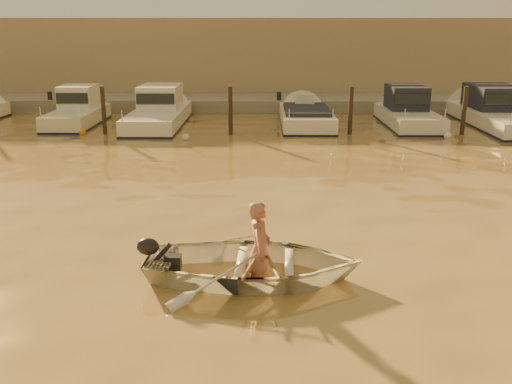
{
  "coord_description": "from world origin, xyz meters",
  "views": [
    {
      "loc": [
        1.13,
        -9.88,
        4.42
      ],
      "look_at": [
        0.99,
        2.61,
        0.75
      ],
      "focal_mm": 40.0,
      "sensor_mm": 36.0,
      "label": 1
    }
  ],
  "objects_px": {
    "moored_boat_3": "(306,121)",
    "moored_boat_4": "(408,112)",
    "moored_boat_2": "(158,112)",
    "waterfront_building": "(245,58)",
    "moored_boat_1": "(77,111)",
    "person": "(260,249)",
    "dinghy": "(254,264)",
    "moored_boat_5": "(499,112)"
  },
  "relations": [
    {
      "from": "moored_boat_1",
      "to": "person",
      "type": "bearing_deg",
      "value": -62.73
    },
    {
      "from": "moored_boat_5",
      "to": "person",
      "type": "bearing_deg",
      "value": -123.28
    },
    {
      "from": "moored_boat_2",
      "to": "moored_boat_4",
      "type": "height_order",
      "value": "same"
    },
    {
      "from": "moored_boat_2",
      "to": "moored_boat_4",
      "type": "distance_m",
      "value": 11.37
    },
    {
      "from": "moored_boat_4",
      "to": "waterfront_building",
      "type": "distance_m",
      "value": 13.58
    },
    {
      "from": "moored_boat_1",
      "to": "moored_boat_4",
      "type": "height_order",
      "value": "same"
    },
    {
      "from": "moored_boat_1",
      "to": "waterfront_building",
      "type": "xyz_separation_m",
      "value": [
        7.36,
        11.0,
        1.77
      ]
    },
    {
      "from": "person",
      "to": "moored_boat_3",
      "type": "distance_m",
      "value": 16.52
    },
    {
      "from": "dinghy",
      "to": "moored_boat_4",
      "type": "xyz_separation_m",
      "value": [
        6.77,
        16.39,
        0.34
      ]
    },
    {
      "from": "moored_boat_5",
      "to": "waterfront_building",
      "type": "bearing_deg",
      "value": 137.13
    },
    {
      "from": "dinghy",
      "to": "moored_boat_5",
      "type": "distance_m",
      "value": 19.66
    },
    {
      "from": "dinghy",
      "to": "moored_boat_2",
      "type": "xyz_separation_m",
      "value": [
        -4.6,
        16.39,
        0.34
      ]
    },
    {
      "from": "moored_boat_3",
      "to": "waterfront_building",
      "type": "distance_m",
      "value": 11.64
    },
    {
      "from": "person",
      "to": "moored_boat_3",
      "type": "bearing_deg",
      "value": -4.7
    },
    {
      "from": "moored_boat_3",
      "to": "moored_boat_4",
      "type": "distance_m",
      "value": 4.66
    },
    {
      "from": "dinghy",
      "to": "moored_boat_5",
      "type": "bearing_deg",
      "value": -31.18
    },
    {
      "from": "moored_boat_4",
      "to": "moored_boat_5",
      "type": "distance_m",
      "value": 4.09
    },
    {
      "from": "dinghy",
      "to": "waterfront_building",
      "type": "relative_size",
      "value": 0.08
    },
    {
      "from": "moored_boat_1",
      "to": "moored_boat_2",
      "type": "bearing_deg",
      "value": 0.0
    },
    {
      "from": "moored_boat_3",
      "to": "moored_boat_4",
      "type": "relative_size",
      "value": 1.0
    },
    {
      "from": "person",
      "to": "moored_boat_4",
      "type": "xyz_separation_m",
      "value": [
        6.67,
        16.39,
        0.05
      ]
    },
    {
      "from": "moored_boat_2",
      "to": "moored_boat_5",
      "type": "relative_size",
      "value": 0.88
    },
    {
      "from": "moored_boat_2",
      "to": "waterfront_building",
      "type": "distance_m",
      "value": 11.71
    },
    {
      "from": "dinghy",
      "to": "moored_boat_2",
      "type": "distance_m",
      "value": 17.03
    },
    {
      "from": "person",
      "to": "moored_boat_1",
      "type": "height_order",
      "value": "moored_boat_1"
    },
    {
      "from": "moored_boat_1",
      "to": "moored_boat_5",
      "type": "distance_m",
      "value": 19.21
    },
    {
      "from": "person",
      "to": "waterfront_building",
      "type": "xyz_separation_m",
      "value": [
        -1.09,
        27.39,
        1.82
      ]
    },
    {
      "from": "person",
      "to": "moored_boat_2",
      "type": "bearing_deg",
      "value": 18.34
    },
    {
      "from": "moored_boat_1",
      "to": "moored_boat_2",
      "type": "height_order",
      "value": "same"
    },
    {
      "from": "moored_boat_2",
      "to": "waterfront_building",
      "type": "bearing_deg",
      "value": 71.84
    },
    {
      "from": "moored_boat_2",
      "to": "moored_boat_4",
      "type": "xyz_separation_m",
      "value": [
        11.37,
        0.0,
        0.0
      ]
    },
    {
      "from": "moored_boat_4",
      "to": "waterfront_building",
      "type": "relative_size",
      "value": 0.14
    },
    {
      "from": "dinghy",
      "to": "moored_boat_5",
      "type": "xyz_separation_m",
      "value": [
        10.86,
        16.39,
        0.34
      ]
    },
    {
      "from": "person",
      "to": "moored_boat_4",
      "type": "relative_size",
      "value": 0.27
    },
    {
      "from": "moored_boat_5",
      "to": "moored_boat_2",
      "type": "bearing_deg",
      "value": 180.0
    },
    {
      "from": "person",
      "to": "moored_boat_1",
      "type": "bearing_deg",
      "value": 29.62
    },
    {
      "from": "moored_boat_5",
      "to": "waterfront_building",
      "type": "relative_size",
      "value": 0.18
    },
    {
      "from": "person",
      "to": "moored_boat_3",
      "type": "xyz_separation_m",
      "value": [
        2.03,
        16.39,
        -0.35
      ]
    },
    {
      "from": "moored_boat_4",
      "to": "waterfront_building",
      "type": "height_order",
      "value": "waterfront_building"
    },
    {
      "from": "dinghy",
      "to": "moored_boat_5",
      "type": "height_order",
      "value": "moored_boat_5"
    },
    {
      "from": "waterfront_building",
      "to": "moored_boat_4",
      "type": "bearing_deg",
      "value": -54.8
    },
    {
      "from": "dinghy",
      "to": "moored_boat_4",
      "type": "bearing_deg",
      "value": -20.09
    }
  ]
}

